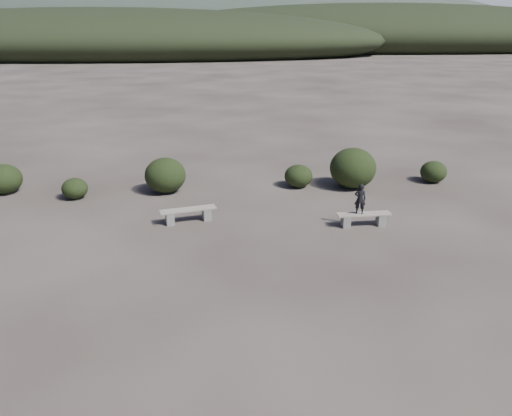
{
  "coord_description": "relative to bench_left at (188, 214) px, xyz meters",
  "views": [
    {
      "loc": [
        -0.56,
        -10.22,
        6.26
      ],
      "look_at": [
        0.17,
        3.5,
        1.1
      ],
      "focal_mm": 35.0,
      "sensor_mm": 36.0,
      "label": 1
    }
  ],
  "objects": [
    {
      "name": "mountain_ridges",
      "position": [
        -5.5,
        333.82,
        10.56
      ],
      "size": [
        500.0,
        400.0,
        56.0
      ],
      "color": "black",
      "rests_on": "ground"
    },
    {
      "name": "seated_person",
      "position": [
        5.54,
        -0.68,
        0.66
      ],
      "size": [
        0.4,
        0.31,
        1.0
      ],
      "primitive_type": "imported",
      "rotation": [
        0.0,
        0.0,
        2.95
      ],
      "color": "black",
      "rests_on": "bench_right"
    },
    {
      "name": "bench_left",
      "position": [
        0.0,
        0.0,
        0.0
      ],
      "size": [
        1.88,
        0.86,
        0.46
      ],
      "rotation": [
        0.0,
        0.0,
        0.27
      ],
      "color": "slate",
      "rests_on": "ground"
    },
    {
      "name": "shrub_d",
      "position": [
        6.27,
        3.35,
        0.52
      ],
      "size": [
        1.83,
        1.83,
        1.6
      ],
      "primitive_type": "ellipsoid",
      "color": "black",
      "rests_on": "ground"
    },
    {
      "name": "ground",
      "position": [
        1.98,
        -5.25,
        -0.28
      ],
      "size": [
        1200.0,
        1200.0,
        0.0
      ],
      "primitive_type": "plane",
      "color": "#312A26",
      "rests_on": "ground"
    },
    {
      "name": "shrub_b",
      "position": [
        -1.1,
        3.16,
        0.4
      ],
      "size": [
        1.58,
        1.58,
        1.35
      ],
      "primitive_type": "ellipsoid",
      "color": "black",
      "rests_on": "ground"
    },
    {
      "name": "shrub_f",
      "position": [
        -7.3,
        3.35,
        0.29
      ],
      "size": [
        1.35,
        1.35,
        1.14
      ],
      "primitive_type": "ellipsoid",
      "color": "black",
      "rests_on": "ground"
    },
    {
      "name": "bench_right",
      "position": [
        5.71,
        -0.66,
        -0.01
      ],
      "size": [
        1.78,
        0.48,
        0.44
      ],
      "rotation": [
        0.0,
        0.0,
        0.06
      ],
      "color": "slate",
      "rests_on": "ground"
    },
    {
      "name": "shrub_c",
      "position": [
        4.14,
        3.53,
        0.17
      ],
      "size": [
        1.13,
        1.13,
        0.9
      ],
      "primitive_type": "ellipsoid",
      "color": "black",
      "rests_on": "ground"
    },
    {
      "name": "shrub_a",
      "position": [
        -4.42,
        2.59,
        0.11
      ],
      "size": [
        0.95,
        0.95,
        0.78
      ],
      "primitive_type": "ellipsoid",
      "color": "black",
      "rests_on": "ground"
    },
    {
      "name": "shrub_e",
      "position": [
        9.78,
        3.86,
        0.16
      ],
      "size": [
        1.06,
        1.06,
        0.88
      ],
      "primitive_type": "ellipsoid",
      "color": "black",
      "rests_on": "ground"
    }
  ]
}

